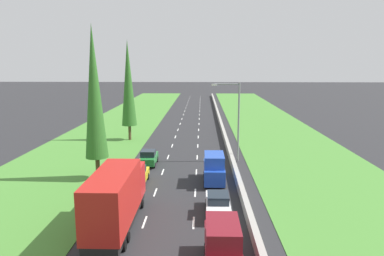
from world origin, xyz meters
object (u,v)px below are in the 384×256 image
Objects in this scene: green_hatchback_left_lane at (149,158)px; blue_van_right_lane at (214,168)px; maroon_van_right_lane at (222,246)px; white_sedan_right_lane at (218,204)px; street_light_mast at (236,116)px; poplar_tree_third at (128,83)px; poplar_tree_second at (94,92)px; red_box_truck_left_lane at (116,198)px; yellow_hatchback_left_lane at (137,175)px.

green_hatchback_left_lane is 9.12m from blue_van_right_lane.
blue_van_right_lane is at bearing -39.36° from green_hatchback_left_lane.
white_sedan_right_lane is (0.08, 7.34, -0.59)m from maroon_van_right_lane.
white_sedan_right_lane is at bearing -89.51° from blue_van_right_lane.
green_hatchback_left_lane is 10.81m from street_light_mast.
blue_van_right_lane is at bearing 89.94° from maroon_van_right_lane.
poplar_tree_third reaches higher than street_light_mast.
white_sedan_right_lane is 0.50× the size of street_light_mast.
green_hatchback_left_lane is 14.83m from white_sedan_right_lane.
poplar_tree_second is 1.02× the size of poplar_tree_third.
red_box_truck_left_lane is 12.92m from poplar_tree_second.
red_box_truck_left_lane is 2.41× the size of yellow_hatchback_left_lane.
white_sedan_right_lane is 0.92× the size of blue_van_right_lane.
green_hatchback_left_lane is (-0.11, 15.46, -1.35)m from red_box_truck_left_lane.
poplar_tree_second is at bearing 112.44° from red_box_truck_left_lane.
yellow_hatchback_left_lane is at bearing 91.48° from red_box_truck_left_lane.
red_box_truck_left_lane is at bearing -88.52° from yellow_hatchback_left_lane.
poplar_tree_second is 1.64× the size of street_light_mast.
maroon_van_right_lane reaches higher than green_hatchback_left_lane.
poplar_tree_second is at bearing -129.97° from green_hatchback_left_lane.
blue_van_right_lane is (-0.06, 7.24, 0.59)m from white_sedan_right_lane.
maroon_van_right_lane is 1.09× the size of white_sedan_right_lane.
maroon_van_right_lane reaches higher than white_sedan_right_lane.
white_sedan_right_lane is at bearing 89.39° from maroon_van_right_lane.
poplar_tree_third is at bearing 114.29° from white_sedan_right_lane.
poplar_tree_third is (-11.71, 33.46, 6.87)m from maroon_van_right_lane.
yellow_hatchback_left_lane is at bearing -140.01° from street_light_mast.
maroon_van_right_lane is at bearing -70.71° from poplar_tree_third.
street_light_mast reaches higher than blue_van_right_lane.
yellow_hatchback_left_lane is at bearing 116.96° from maroon_van_right_lane.
red_box_truck_left_lane is at bearing -160.72° from white_sedan_right_lane.
maroon_van_right_lane is at bearing -63.04° from yellow_hatchback_left_lane.
poplar_tree_third is 18.45m from street_light_mast.
yellow_hatchback_left_lane is 9.87m from white_sedan_right_lane.
red_box_truck_left_lane is at bearing -89.60° from green_hatchback_left_lane.
blue_van_right_lane is at bearing -3.85° from poplar_tree_second.
poplar_tree_second reaches higher than green_hatchback_left_lane.
poplar_tree_second is at bearing -153.40° from street_light_mast.
yellow_hatchback_left_lane and green_hatchback_left_lane have the same top height.
poplar_tree_third is at bearing 99.52° from red_box_truck_left_lane.
maroon_van_right_lane is 20.27m from poplar_tree_second.
street_light_mast is at bearing 71.07° from blue_van_right_lane.
red_box_truck_left_lane reaches higher than white_sedan_right_lane.
maroon_van_right_lane reaches higher than yellow_hatchback_left_lane.
poplar_tree_second is (-4.21, -5.02, 7.60)m from green_hatchback_left_lane.
poplar_tree_second is at bearing 176.15° from blue_van_right_lane.
white_sedan_right_lane is 15.81m from poplar_tree_second.
poplar_tree_second is (-11.31, 8.00, 7.63)m from white_sedan_right_lane.
green_hatchback_left_lane is at bearing 109.04° from maroon_van_right_lane.
poplar_tree_second is at bearing -88.49° from poplar_tree_third.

